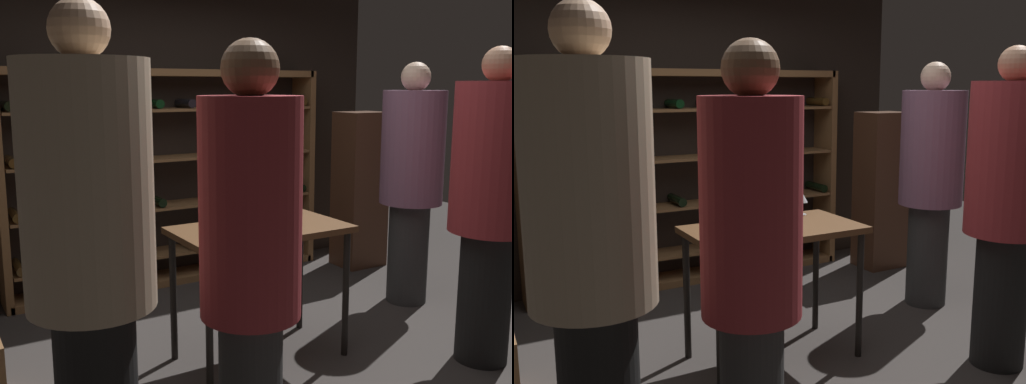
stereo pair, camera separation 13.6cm
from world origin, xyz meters
TOP-DOWN VIEW (x-y plane):
  - ground_plane at (0.00, 0.00)m, footprint 10.10×10.10m
  - back_wall at (0.00, 2.05)m, footprint 4.53×0.10m
  - wine_rack at (0.04, 1.84)m, footprint 2.91×0.32m
  - tasting_table at (-0.09, 0.10)m, footprint 1.09×0.62m
  - person_guest_plum_blouse at (1.12, -0.66)m, footprint 0.50×0.50m
  - person_bystander_red_print at (1.48, 0.37)m, footprint 0.49×0.49m
  - person_guest_khaki at (-0.81, -1.01)m, footprint 0.42×0.42m
  - person_host_in_suit at (-1.39, -0.75)m, footprint 0.51×0.51m
  - display_cabinet at (1.81, 1.36)m, footprint 0.44×0.36m
  - wine_bottle_green_slim at (-0.09, 0.01)m, footprint 0.08×0.08m
  - wine_bottle_gold_foil at (0.10, 0.16)m, footprint 0.08×0.08m
  - wine_glass_stemmed_right at (0.25, 0.31)m, footprint 0.09×0.09m

SIDE VIEW (x-z plane):
  - ground_plane at x=0.00m, z-range 0.00..0.00m
  - display_cabinet at x=1.81m, z-range 0.00..1.50m
  - tasting_table at x=-0.09m, z-range 0.33..1.21m
  - wine_rack at x=0.04m, z-range -0.01..1.88m
  - wine_glass_stemmed_right at x=0.25m, z-range 0.91..1.08m
  - wine_bottle_gold_foil at x=0.10m, z-range 0.82..1.17m
  - wine_bottle_green_slim at x=-0.09m, z-range 0.83..1.19m
  - person_bystander_red_print at x=1.48m, z-range 0.09..2.02m
  - person_guest_khaki at x=-0.81m, z-range 0.10..2.03m
  - person_guest_plum_blouse at x=1.12m, z-range 0.10..2.08m
  - person_host_in_suit at x=-1.39m, z-range 0.10..2.17m
  - back_wall at x=0.00m, z-range 0.00..2.97m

